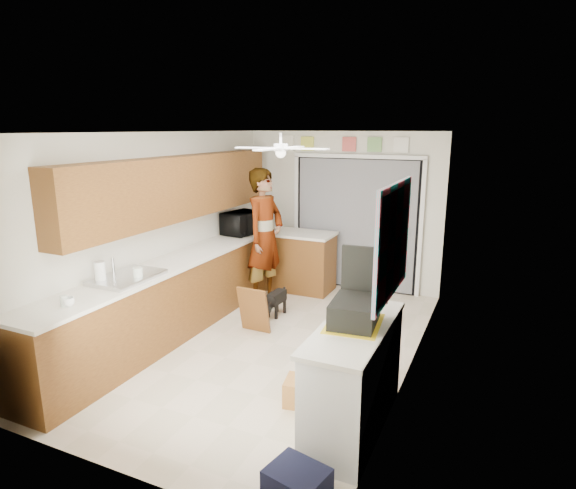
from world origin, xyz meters
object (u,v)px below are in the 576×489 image
(paper_towel_roll, at_px, (100,273))
(navy_crate, at_px, (297,485))
(microwave, at_px, (243,223))
(cardboard_box, at_px, (306,392))
(cup, at_px, (68,302))
(dog, at_px, (277,302))
(suitcase, at_px, (355,312))
(man, at_px, (265,237))

(paper_towel_roll, distance_m, navy_crate, 3.00)
(paper_towel_roll, bearing_deg, microwave, 87.18)
(paper_towel_roll, distance_m, cardboard_box, 2.47)
(microwave, xyz_separation_m, paper_towel_roll, (-0.14, -2.78, -0.05))
(cup, distance_m, dog, 2.93)
(dog, bearing_deg, microwave, 146.03)
(suitcase, distance_m, dog, 2.75)
(suitcase, bearing_deg, navy_crate, -99.40)
(paper_towel_roll, bearing_deg, man, 74.99)
(microwave, height_order, paper_towel_roll, microwave)
(microwave, height_order, cup, microwave)
(cup, relative_size, cardboard_box, 0.27)
(cup, bearing_deg, navy_crate, -7.94)
(microwave, relative_size, paper_towel_roll, 2.56)
(suitcase, xyz_separation_m, navy_crate, (-0.07, -1.04, -0.92))
(suitcase, height_order, cardboard_box, suitcase)
(microwave, distance_m, suitcase, 3.76)
(cardboard_box, height_order, navy_crate, navy_crate)
(cardboard_box, bearing_deg, man, 124.71)
(paper_towel_roll, distance_m, man, 2.59)
(paper_towel_roll, bearing_deg, suitcase, 1.63)
(paper_towel_roll, relative_size, navy_crate, 0.61)
(microwave, distance_m, man, 0.61)
(suitcase, height_order, navy_crate, suitcase)
(navy_crate, xyz_separation_m, dog, (-1.62, 3.04, 0.07))
(paper_towel_roll, xyz_separation_m, dog, (1.06, 2.07, -0.87))
(paper_towel_roll, bearing_deg, dog, 62.97)
(cup, xyz_separation_m, dog, (0.83, 2.70, -0.79))
(cardboard_box, distance_m, dog, 2.25)
(navy_crate, bearing_deg, microwave, 124.19)
(paper_towel_roll, relative_size, man, 0.12)
(man, bearing_deg, dog, -129.79)
(navy_crate, distance_m, dog, 3.44)
(cup, distance_m, navy_crate, 2.62)
(cardboard_box, relative_size, man, 0.19)
(cardboard_box, bearing_deg, paper_towel_roll, -175.32)
(navy_crate, bearing_deg, dog, 118.12)
(cup, distance_m, suitcase, 2.62)
(cup, distance_m, paper_towel_roll, 0.67)
(cup, distance_m, man, 3.15)
(cup, bearing_deg, dog, 72.87)
(cardboard_box, height_order, man, man)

